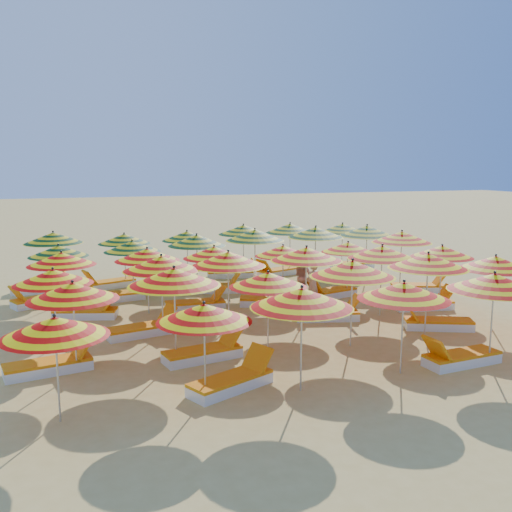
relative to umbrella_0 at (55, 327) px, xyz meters
name	(u,v)px	position (x,y,z in m)	size (l,w,h in m)	color
ground	(262,315)	(5.47, 5.23, -1.62)	(120.00, 120.00, 0.00)	tan
umbrella_0	(55,327)	(0.00, 0.00, 0.00)	(1.95, 1.95, 1.84)	silver
umbrella_1	(204,313)	(2.50, 0.11, -0.02)	(2.05, 2.05, 1.82)	silver
umbrella_2	(302,298)	(4.27, -0.14, 0.17)	(2.54, 2.54, 2.03)	silver
umbrella_3	(404,291)	(6.55, 0.00, 0.10)	(2.04, 2.04, 1.95)	silver
umbrella_4	(494,282)	(8.62, -0.18, 0.16)	(2.41, 2.41, 2.02)	silver
umbrella_6	(73,291)	(0.35, 2.25, 0.08)	(1.90, 1.90, 1.93)	silver
umbrella_7	(174,277)	(2.40, 2.27, 0.23)	(2.25, 2.25, 2.10)	silver
umbrella_8	(268,280)	(4.52, 2.25, 0.03)	(1.90, 1.90, 1.87)	silver
umbrella_9	(352,269)	(6.44, 1.89, 0.22)	(2.43, 2.43, 2.09)	silver
umbrella_10	(428,261)	(8.72, 2.19, 0.22)	(2.52, 2.52, 2.09)	silver
umbrella_11	(495,263)	(10.61, 1.98, 0.10)	(2.05, 2.05, 1.95)	silver
umbrella_12	(53,277)	(-0.01, 4.11, 0.05)	(2.14, 2.14, 1.89)	silver
umbrella_13	(161,263)	(2.51, 4.36, 0.17)	(2.36, 2.36, 2.03)	silver
umbrella_14	(228,259)	(4.21, 4.32, 0.19)	(2.30, 2.30, 2.05)	silver
umbrella_15	(306,254)	(6.40, 4.31, 0.20)	(2.57, 2.57, 2.07)	silver
umbrella_16	(382,252)	(8.57, 4.04, 0.17)	(2.28, 2.28, 2.04)	silver
umbrella_17	(442,251)	(10.68, 4.20, 0.07)	(2.09, 2.09, 1.91)	silver
umbrella_18	(61,259)	(0.21, 6.48, 0.07)	(2.38, 2.38, 1.92)	silver
umbrella_19	(147,255)	(2.48, 6.42, 0.08)	(2.14, 2.14, 1.92)	silver
umbrella_20	(214,252)	(4.38, 6.26, 0.06)	(2.24, 2.24, 1.91)	silver
umbrella_21	(283,251)	(6.56, 6.35, -0.01)	(2.11, 2.11, 1.82)	silver
umbrella_22	(348,247)	(8.83, 6.45, -0.03)	(2.10, 2.10, 1.80)	silver
umbrella_23	(402,237)	(10.80, 6.44, 0.21)	(2.59, 2.59, 2.08)	silver
umbrella_24	(58,251)	(0.14, 8.35, 0.02)	(2.14, 2.14, 1.86)	silver
umbrella_25	(132,246)	(2.33, 8.48, 0.04)	(2.25, 2.25, 1.88)	silver
umbrella_26	(197,240)	(4.39, 8.42, 0.14)	(2.42, 2.42, 2.00)	silver
umbrella_27	(255,235)	(6.39, 8.44, 0.23)	(2.28, 2.28, 2.10)	silver
umbrella_28	(316,232)	(8.69, 8.55, 0.22)	(2.16, 2.16, 2.09)	silver
umbrella_29	(367,231)	(10.56, 8.25, 0.23)	(2.11, 2.11, 2.10)	silver
umbrella_30	(53,238)	(0.01, 10.42, 0.17)	(2.02, 2.02, 2.03)	silver
umbrella_31	(124,239)	(2.31, 10.36, 0.04)	(1.95, 1.95, 1.89)	silver
umbrella_32	(187,236)	(4.51, 10.37, 0.05)	(2.18, 2.18, 1.89)	silver
umbrella_33	(243,230)	(6.74, 10.71, 0.15)	(2.01, 2.01, 2.01)	silver
umbrella_34	(290,228)	(8.58, 10.58, 0.15)	(2.51, 2.51, 2.00)	silver
umbrella_35	(343,228)	(10.85, 10.61, 0.07)	(2.40, 2.40, 1.92)	silver
lounger_0	(232,381)	(3.09, 0.36, -1.47)	(1.82, 1.23, 0.69)	white
lounger_1	(460,358)	(8.02, 0.01, -1.47)	(1.77, 0.71, 0.69)	white
lounger_3	(51,365)	(-0.15, 2.43, -1.47)	(1.81, 0.87, 0.69)	white
lounger_4	(204,353)	(3.00, 2.14, -1.47)	(1.81, 0.88, 0.69)	white
lounger_5	(436,323)	(9.23, 2.41, -1.47)	(1.82, 1.24, 0.69)	white
lounger_6	(143,329)	(2.01, 4.38, -1.47)	(1.81, 0.92, 0.69)	white
lounger_7	(329,314)	(7.00, 4.12, -1.47)	(1.82, 1.02, 0.69)	white
lounger_8	(424,304)	(10.18, 4.22, -1.47)	(1.81, 0.88, 0.69)	white
lounger_9	(87,312)	(0.80, 6.52, -1.47)	(1.83, 1.07, 0.69)	white
lounger_10	(197,304)	(3.87, 6.41, -1.47)	(1.76, 0.68, 0.69)	white
lounger_11	(270,301)	(6.05, 6.11, -1.47)	(1.82, 1.18, 0.69)	white
lounger_12	(330,293)	(8.23, 6.46, -1.47)	(1.82, 0.97, 0.69)	white
lounger_13	(419,287)	(11.39, 6.21, -1.47)	(1.82, 1.20, 0.69)	white
lounger_14	(40,300)	(-0.45, 8.46, -1.47)	(1.82, 1.25, 0.69)	white
lounger_15	(115,296)	(1.74, 8.32, -1.47)	(1.78, 0.73, 0.69)	white
lounger_16	(215,288)	(4.99, 8.42, -1.47)	(1.82, 0.98, 0.69)	white
lounger_17	(40,288)	(-0.49, 10.29, -1.47)	(1.74, 0.59, 0.69)	white
lounger_18	(108,284)	(1.71, 10.27, -1.47)	(1.83, 1.08, 0.69)	white
lounger_19	(232,273)	(6.23, 10.62, -1.47)	(1.82, 0.95, 0.69)	white
lounger_20	(277,271)	(7.98, 10.38, -1.47)	(1.83, 1.09, 0.69)	white
lounger_21	(353,265)	(11.45, 10.74, -1.47)	(1.81, 0.89, 0.69)	white
beachgoer_a	(313,285)	(7.18, 5.54, -0.94)	(0.50, 0.33, 1.36)	tan
beachgoer_b	(304,277)	(7.41, 6.70, -0.93)	(0.67, 0.52, 1.37)	tan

